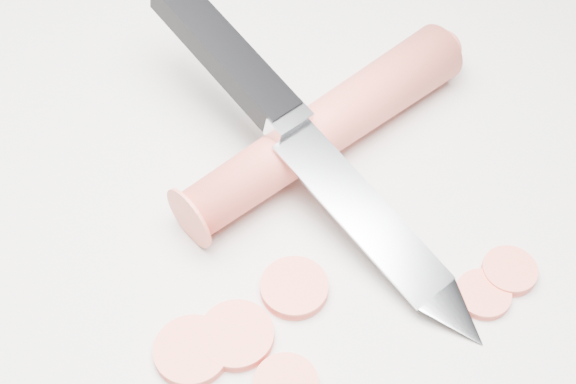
{
  "coord_description": "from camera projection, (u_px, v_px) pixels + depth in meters",
  "views": [
    {
      "loc": [
        -0.02,
        -0.27,
        0.38
      ],
      "look_at": [
        -0.04,
        0.01,
        0.02
      ],
      "focal_mm": 50.0,
      "sensor_mm": 36.0,
      "label": 1
    }
  ],
  "objects": [
    {
      "name": "ground",
      "position": [
        348.0,
        228.0,
        0.47
      ],
      "size": [
        2.4,
        2.4,
        0.0
      ],
      "primitive_type": "plane",
      "color": "beige",
      "rests_on": "ground"
    },
    {
      "name": "carrot",
      "position": [
        325.0,
        128.0,
        0.49
      ],
      "size": [
        0.17,
        0.17,
        0.03
      ],
      "primitive_type": "cylinder",
      "rotation": [
        1.57,
        0.0,
        -0.79
      ],
      "color": "#DC4F3F",
      "rests_on": "ground"
    },
    {
      "name": "carrot_slice_0",
      "position": [
        192.0,
        351.0,
        0.42
      ],
      "size": [
        0.04,
        0.04,
        0.01
      ],
      "primitive_type": "cylinder",
      "color": "#F4624B",
      "rests_on": "ground"
    },
    {
      "name": "carrot_slice_2",
      "position": [
        294.0,
        288.0,
        0.44
      ],
      "size": [
        0.04,
        0.04,
        0.01
      ],
      "primitive_type": "cylinder",
      "color": "#F4624B",
      "rests_on": "ground"
    },
    {
      "name": "carrot_slice_3",
      "position": [
        483.0,
        295.0,
        0.44
      ],
      "size": [
        0.03,
        0.03,
        0.01
      ],
      "primitive_type": "cylinder",
      "color": "#F4624B",
      "rests_on": "ground"
    },
    {
      "name": "carrot_slice_4",
      "position": [
        509.0,
        271.0,
        0.45
      ],
      "size": [
        0.03,
        0.03,
        0.01
      ],
      "primitive_type": "cylinder",
      "color": "#F4624B",
      "rests_on": "ground"
    },
    {
      "name": "carrot_slice_5",
      "position": [
        236.0,
        335.0,
        0.42
      ],
      "size": [
        0.04,
        0.04,
        0.01
      ],
      "primitive_type": "cylinder",
      "color": "#F4624B",
      "rests_on": "ground"
    },
    {
      "name": "kitchen_knife",
      "position": [
        307.0,
        140.0,
        0.46
      ],
      "size": [
        0.22,
        0.23,
        0.08
      ],
      "primitive_type": null,
      "color": "silver",
      "rests_on": "ground"
    }
  ]
}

